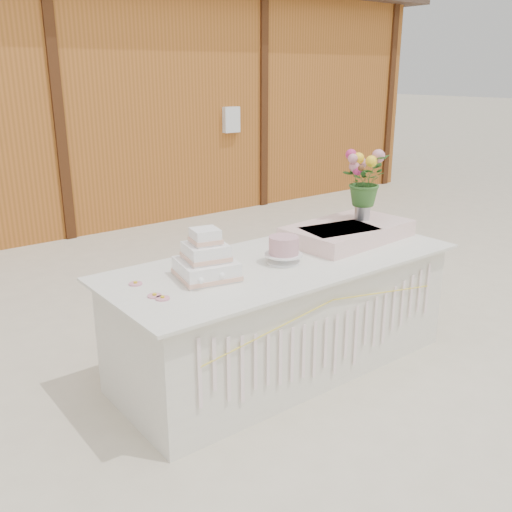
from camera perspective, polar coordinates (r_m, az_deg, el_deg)
The scene contains 9 objects.
ground at distance 4.04m, azimuth 2.66°, elevation -10.82°, with size 80.00×80.00×0.00m, color beige.
barn at distance 8.98m, azimuth -23.76°, elevation 14.84°, with size 12.60×4.60×3.30m.
cake_table at distance 3.86m, azimuth 2.79°, elevation -5.81°, with size 2.40×1.00×0.77m.
wedding_cake at distance 3.38m, azimuth -5.02°, elevation -0.54°, with size 0.40×0.40×0.30m.
pink_cake_stand at distance 3.64m, azimuth 2.79°, elevation 0.77°, with size 0.24×0.24×0.18m.
satin_runner at distance 4.22m, azimuth 9.17°, elevation 2.42°, with size 0.93×0.54×0.12m, color #FFD0CD.
flower_vase at distance 4.33m, azimuth 10.61°, elevation 4.63°, with size 0.12×0.12×0.16m, color #A8A9AD.
bouquet at distance 4.28m, azimuth 10.81°, elevation 8.09°, with size 0.34×0.29×0.37m, color #356829.
loose_flowers at distance 3.26m, azimuth -11.30°, elevation -3.31°, with size 0.16×0.38×0.02m, color pink, non-canonical shape.
Camera 1 is at (-2.31, -2.68, 1.95)m, focal length 40.00 mm.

